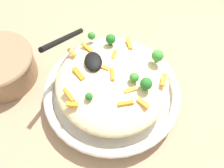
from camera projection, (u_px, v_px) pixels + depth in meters
The scene contains 23 objects.
ground_plane at pixel (112, 98), 0.67m from camera, with size 2.40×2.40×0.00m, color #9E7F60.
serving_bowl at pixel (112, 93), 0.65m from camera, with size 0.33×0.33×0.05m.
pasta_mound at pixel (112, 82), 0.61m from camera, with size 0.28×0.26×0.07m, color beige.
carrot_piece_0 at pixel (103, 68), 0.59m from camera, with size 0.03×0.01×0.01m, color orange.
carrot_piece_1 at pixel (111, 75), 0.57m from camera, with size 0.03×0.01×0.01m, color orange.
carrot_piece_2 at pixel (72, 53), 0.62m from camera, with size 0.03×0.01×0.01m, color orange.
carrot_piece_3 at pixel (143, 103), 0.54m from camera, with size 0.03×0.01×0.01m, color orange.
carrot_piece_4 at pixel (126, 103), 0.54m from camera, with size 0.03×0.01×0.01m, color orange.
carrot_piece_5 at pixel (69, 95), 0.55m from camera, with size 0.04×0.01×0.01m, color orange.
carrot_piece_6 at pixel (114, 55), 0.61m from camera, with size 0.03×0.01×0.01m, color orange.
carrot_piece_7 at pixel (72, 104), 0.54m from camera, with size 0.03×0.01×0.01m, color orange.
carrot_piece_8 at pixel (79, 74), 0.58m from camera, with size 0.04×0.01×0.01m, color orange.
carrot_piece_9 at pixel (87, 47), 0.63m from camera, with size 0.04×0.01×0.01m, color orange.
carrot_piece_10 at pixel (130, 90), 0.56m from camera, with size 0.03×0.01×0.01m, color orange.
carrot_piece_11 at pixel (129, 43), 0.63m from camera, with size 0.04×0.01×0.01m, color orange.
carrot_piece_12 at pixel (164, 80), 0.58m from camera, with size 0.03×0.01×0.01m, color orange.
broccoli_floret_0 at pixel (134, 77), 0.56m from camera, with size 0.02×0.02×0.03m.
broccoli_floret_1 at pixel (89, 97), 0.54m from camera, with size 0.02×0.02×0.02m.
broccoli_floret_2 at pixel (146, 84), 0.55m from camera, with size 0.03×0.03×0.03m.
broccoli_floret_3 at pixel (157, 56), 0.59m from camera, with size 0.03×0.03×0.03m.
broccoli_floret_4 at pixel (92, 36), 0.64m from camera, with size 0.02×0.02×0.02m.
broccoli_floret_5 at pixel (111, 39), 0.62m from camera, with size 0.02×0.02×0.03m.
serving_spoon at pixel (82, 53), 0.59m from camera, with size 0.13×0.13×0.09m.
Camera 1 is at (0.33, -0.06, 0.58)m, focal length 42.12 mm.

